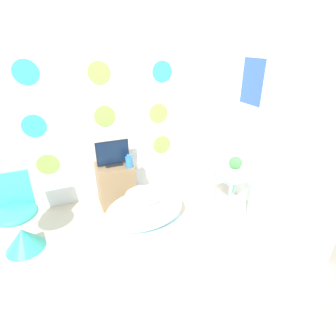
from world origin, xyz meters
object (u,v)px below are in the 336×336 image
(bathtub, at_px, (145,210))
(vase, at_px, (129,162))
(chair, at_px, (20,226))
(potted_plant_left, at_px, (235,164))
(tv, at_px, (113,154))

(bathtub, bearing_deg, vase, 92.26)
(chair, relative_size, vase, 4.88)
(vase, bearing_deg, potted_plant_left, -31.38)
(tv, bearing_deg, bathtub, -73.83)
(tv, height_order, vase, tv)
(bathtub, xyz_separation_m, chair, (-1.29, 0.16, 0.05))
(bathtub, relative_size, potted_plant_left, 4.17)
(potted_plant_left, bearing_deg, vase, 148.62)
(vase, bearing_deg, tv, 140.14)
(vase, bearing_deg, chair, -164.80)
(chair, height_order, potted_plant_left, chair)
(bathtub, bearing_deg, chair, 172.96)
(vase, distance_m, potted_plant_left, 1.29)
(bathtub, height_order, vase, vase)
(tv, bearing_deg, vase, -39.86)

